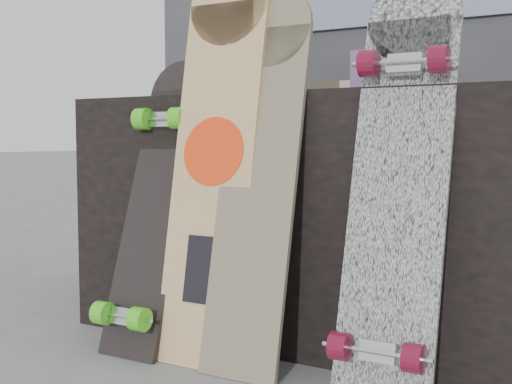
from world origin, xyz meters
The scene contains 10 objects.
ground centered at (0.00, 0.00, 0.00)m, with size 60.00×60.00×0.00m, color slate.
vendor_table centered at (0.00, 0.50, 0.40)m, with size 1.60×0.60×0.80m, color black.
booth centered at (0.00, 1.35, 1.10)m, with size 2.40×0.22×2.20m.
merch_box_purple centered at (-0.52, 0.51, 0.85)m, with size 0.18×0.12×0.10m, color #4D356D.
merch_box_small centered at (0.23, 0.41, 0.86)m, with size 0.14×0.14×0.12m, color #4D356D.
merch_box_flat centered at (0.03, 0.66, 0.83)m, with size 0.22×0.10×0.06m, color #D1B78C.
longboard_geisha centered at (-0.18, 0.14, 0.64)m, with size 0.27×0.25×1.21m.
longboard_celtic centered at (-0.03, 0.14, 0.59)m, with size 0.24×0.27×1.11m.
longboard_cascadia centered at (0.38, 0.14, 0.57)m, with size 0.25×0.35×1.10m.
skateboard_dark centered at (-0.41, 0.14, 0.48)m, with size 0.21×0.38×0.92m.
Camera 1 is at (0.85, -1.47, 0.65)m, focal length 45.00 mm.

